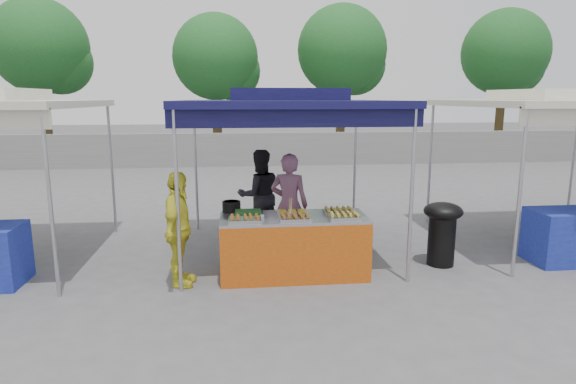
{
  "coord_description": "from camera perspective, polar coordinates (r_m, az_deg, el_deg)",
  "views": [
    {
      "loc": [
        -0.79,
        -6.42,
        2.44
      ],
      "look_at": [
        0.0,
        0.6,
        1.05
      ],
      "focal_mm": 30.0,
      "sensor_mm": 36.0,
      "label": 1
    }
  ],
  "objects": [
    {
      "name": "crate_left",
      "position": [
        7.26,
        -2.96,
        -7.38
      ],
      "size": [
        0.46,
        0.32,
        0.28
      ],
      "primitive_type": "cube",
      "color": "navy",
      "rests_on": "ground_plane"
    },
    {
      "name": "tree_3",
      "position": [
        22.96,
        24.55,
        14.43
      ],
      "size": [
        3.59,
        3.54,
        6.08
      ],
      "color": "#3A2D16",
      "rests_on": "ground_plane"
    },
    {
      "name": "tree_1",
      "position": [
        19.3,
        -8.13,
        15.12
      ],
      "size": [
        3.35,
        3.26,
        5.6
      ],
      "color": "#3A2D16",
      "rests_on": "ground_plane"
    },
    {
      "name": "crate_stacked",
      "position": [
        7.4,
        2.27,
        -4.94
      ],
      "size": [
        0.41,
        0.29,
        0.25
      ],
      "primitive_type": "cube",
      "color": "navy",
      "rests_on": "crate_right"
    },
    {
      "name": "ground_plane",
      "position": [
        6.91,
        0.56,
        -9.53
      ],
      "size": [
        80.0,
        80.0,
        0.0
      ],
      "primitive_type": "plane",
      "color": "#515052"
    },
    {
      "name": "neighbor_stall_right",
      "position": [
        8.81,
        30.63,
        4.11
      ],
      "size": [
        3.2,
        3.2,
        2.57
      ],
      "color": "#A8A7AE",
      "rests_on": "ground_plane"
    },
    {
      "name": "vendor_woman",
      "position": [
        7.45,
        0.15,
        -1.53
      ],
      "size": [
        0.68,
        0.56,
        1.61
      ],
      "primitive_type": "imported",
      "rotation": [
        0.0,
        0.0,
        2.8
      ],
      "color": "#7B4E6B",
      "rests_on": "ground_plane"
    },
    {
      "name": "cooking_pot",
      "position": [
        6.85,
        -6.72,
        -1.71
      ],
      "size": [
        0.26,
        0.26,
        0.15
      ],
      "primitive_type": "cylinder",
      "color": "black",
      "rests_on": "vendor_table"
    },
    {
      "name": "wok_burner",
      "position": [
        7.42,
        17.81,
        -4.08
      ],
      "size": [
        0.56,
        0.56,
        0.95
      ],
      "rotation": [
        0.0,
        0.0,
        0.17
      ],
      "color": "black",
      "rests_on": "ground_plane"
    },
    {
      "name": "food_tray_fm",
      "position": [
        6.32,
        0.83,
        -3.1
      ],
      "size": [
        0.42,
        0.3,
        0.07
      ],
      "color": "#B3B3B7",
      "rests_on": "vendor_table"
    },
    {
      "name": "tree_0",
      "position": [
        20.97,
        -26.89,
        14.7
      ],
      "size": [
        3.6,
        3.55,
        6.11
      ],
      "color": "#3A2D16",
      "rests_on": "ground_plane"
    },
    {
      "name": "food_tray_fr",
      "position": [
        6.44,
        6.66,
        -2.92
      ],
      "size": [
        0.42,
        0.3,
        0.07
      ],
      "color": "#B3B3B7",
      "rests_on": "vendor_table"
    },
    {
      "name": "food_tray_br",
      "position": [
        6.72,
        6.05,
        -2.32
      ],
      "size": [
        0.42,
        0.3,
        0.07
      ],
      "color": "#B3B3B7",
      "rests_on": "vendor_table"
    },
    {
      "name": "main_canopy",
      "position": [
        7.43,
        -0.32,
        10.59
      ],
      "size": [
        3.2,
        3.2,
        2.57
      ],
      "color": "#A8A7AE",
      "rests_on": "ground_plane"
    },
    {
      "name": "back_wall",
      "position": [
        17.54,
        -3.8,
        5.06
      ],
      "size": [
        40.0,
        0.25,
        1.2
      ],
      "primitive_type": "cube",
      "color": "slate",
      "rests_on": "ground_plane"
    },
    {
      "name": "tree_2",
      "position": [
        19.95,
        6.79,
        15.91
      ],
      "size": [
        3.57,
        3.52,
        6.05
      ],
      "color": "#3A2D16",
      "rests_on": "ground_plane"
    },
    {
      "name": "crate_right",
      "position": [
        7.48,
        2.25,
        -6.84
      ],
      "size": [
        0.45,
        0.31,
        0.27
      ],
      "primitive_type": "cube",
      "color": "navy",
      "rests_on": "ground_plane"
    },
    {
      "name": "vendor_table",
      "position": [
        6.68,
        0.67,
        -6.42
      ],
      "size": [
        2.0,
        0.8,
        0.85
      ],
      "color": "#AD470F",
      "rests_on": "ground_plane"
    },
    {
      "name": "skewer_cup",
      "position": [
        6.39,
        0.28,
        -2.81
      ],
      "size": [
        0.08,
        0.08,
        0.1
      ],
      "primitive_type": "cylinder",
      "color": "#A8A7AE",
      "rests_on": "vendor_table"
    },
    {
      "name": "food_tray_bl",
      "position": [
        6.59,
        -4.76,
        -2.55
      ],
      "size": [
        0.42,
        0.3,
        0.07
      ],
      "color": "#B3B3B7",
      "rests_on": "vendor_table"
    },
    {
      "name": "customer_person",
      "position": [
        6.41,
        -12.86,
        -4.35
      ],
      "size": [
        0.49,
        0.93,
        1.52
      ],
      "primitive_type": "imported",
      "rotation": [
        0.0,
        0.0,
        1.43
      ],
      "color": "gold",
      "rests_on": "ground_plane"
    },
    {
      "name": "helper_man",
      "position": [
        8.27,
        -3.38,
        -0.41
      ],
      "size": [
        0.87,
        0.74,
        1.58
      ],
      "primitive_type": "imported",
      "rotation": [
        0.0,
        0.0,
        3.34
      ],
      "color": "black",
      "rests_on": "ground_plane"
    },
    {
      "name": "food_tray_fl",
      "position": [
        6.28,
        -5.13,
        -3.26
      ],
      "size": [
        0.42,
        0.3,
        0.07
      ],
      "color": "#B3B3B7",
      "rests_on": "vendor_table"
    },
    {
      "name": "food_tray_bm",
      "position": [
        6.61,
        0.5,
        -2.47
      ],
      "size": [
        0.42,
        0.3,
        0.07
      ],
      "color": "#B3B3B7",
      "rests_on": "vendor_table"
    }
  ]
}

